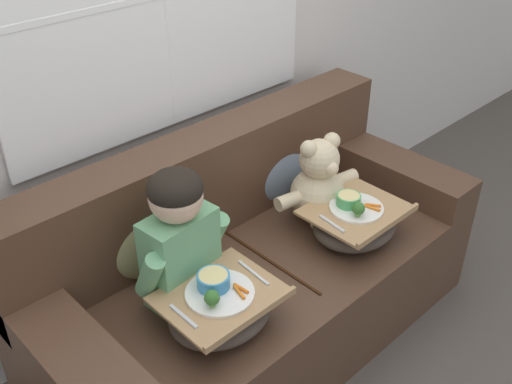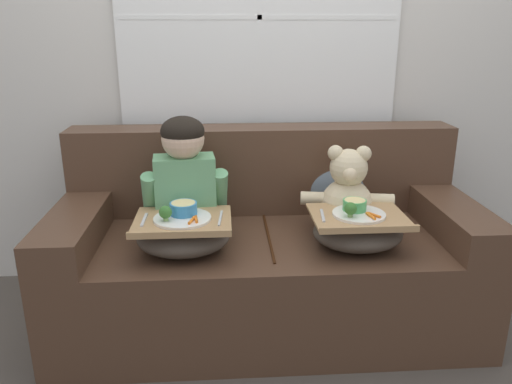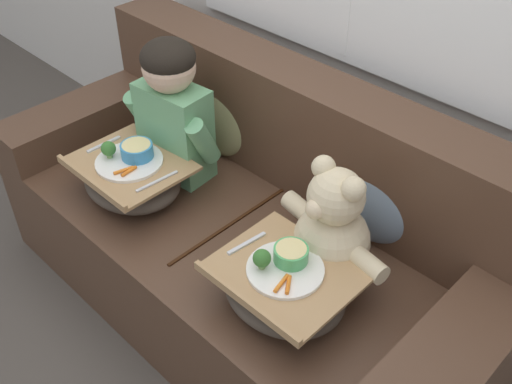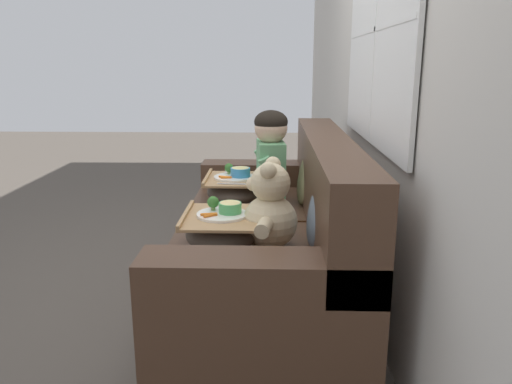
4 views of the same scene
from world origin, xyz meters
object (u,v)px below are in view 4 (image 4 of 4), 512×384
(teddy_bear, at_px, (269,211))
(child_figure, at_px, (271,153))
(couch, at_px, (275,246))
(lap_tray_teddy, at_px, (222,230))
(throw_pillow_behind_child, at_px, (308,174))
(lap_tray_child, at_px, (234,189))
(throw_pillow_behind_teddy, at_px, (320,210))

(teddy_bear, bearing_deg, child_figure, 179.65)
(couch, xyz_separation_m, child_figure, (-0.38, -0.03, 0.44))
(couch, xyz_separation_m, lap_tray_teddy, (0.38, -0.25, 0.22))
(throw_pillow_behind_child, relative_size, lap_tray_child, 0.95)
(child_figure, xyz_separation_m, lap_tray_teddy, (0.76, -0.22, -0.22))
(couch, distance_m, teddy_bear, 0.49)
(throw_pillow_behind_teddy, bearing_deg, child_figure, -163.54)
(couch, bearing_deg, teddy_bear, -5.03)
(couch, distance_m, throw_pillow_behind_child, 0.53)
(lap_tray_teddy, bearing_deg, lap_tray_child, 179.96)
(couch, height_order, throw_pillow_behind_child, couch)
(throw_pillow_behind_child, xyz_separation_m, child_figure, (0.00, -0.23, 0.13))
(child_figure, distance_m, lap_tray_child, 0.31)
(lap_tray_teddy, bearing_deg, couch, 147.12)
(lap_tray_child, xyz_separation_m, lap_tray_teddy, (0.76, -0.00, -0.00))
(lap_tray_child, distance_m, lap_tray_teddy, 0.76)
(throw_pillow_behind_teddy, relative_size, lap_tray_teddy, 0.87)
(teddy_bear, height_order, lap_tray_teddy, teddy_bear)
(child_figure, xyz_separation_m, teddy_bear, (0.76, -0.00, -0.13))
(throw_pillow_behind_child, distance_m, lap_tray_child, 0.45)
(lap_tray_child, bearing_deg, couch, 32.75)
(couch, xyz_separation_m, lap_tray_child, (-0.38, -0.25, 0.22))
(throw_pillow_behind_child, distance_m, lap_tray_teddy, 0.89)
(throw_pillow_behind_child, height_order, child_figure, child_figure)
(couch, height_order, child_figure, child_figure)
(child_figure, relative_size, lap_tray_teddy, 1.35)
(throw_pillow_behind_teddy, relative_size, lap_tray_child, 0.86)
(throw_pillow_behind_child, bearing_deg, lap_tray_child, -90.05)
(child_figure, height_order, teddy_bear, child_figure)
(throw_pillow_behind_child, height_order, teddy_bear, teddy_bear)
(throw_pillow_behind_child, distance_m, teddy_bear, 0.80)
(throw_pillow_behind_child, distance_m, child_figure, 0.26)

